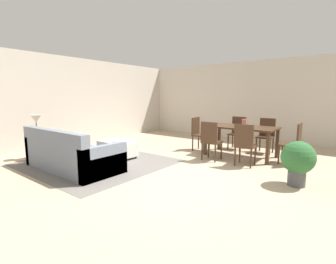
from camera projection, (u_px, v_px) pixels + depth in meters
ground_plane at (173, 177)px, 4.62m from camera, size 10.80×10.80×0.00m
wall_back at (261, 101)px, 8.33m from camera, size 9.00×0.12×2.70m
wall_left at (66, 101)px, 7.55m from camera, size 0.12×11.00×2.70m
area_rug at (98, 162)px, 5.61m from camera, size 3.00×2.80×0.01m
couch at (71, 156)px, 5.07m from camera, size 2.17×1.00×0.86m
ottoman_table at (117, 148)px, 6.04m from camera, size 0.95×0.52×0.41m
side_table at (38, 141)px, 5.86m from camera, size 0.40×0.40×0.54m
table_lamp at (36, 120)px, 5.79m from camera, size 0.26×0.26×0.53m
dining_table at (241, 130)px, 6.12m from camera, size 1.67×0.92×0.76m
dining_chair_near_left at (210, 139)px, 5.72m from camera, size 0.41×0.41×0.92m
dining_chair_near_right at (245, 143)px, 5.24m from camera, size 0.43×0.43×0.92m
dining_chair_far_left at (238, 131)px, 7.03m from camera, size 0.41×0.41×0.92m
dining_chair_far_right at (266, 133)px, 6.54m from camera, size 0.41×0.41×0.92m
dining_chair_head_east at (294, 141)px, 5.39m from camera, size 0.41×0.41×0.92m
dining_chair_head_west at (199, 132)px, 6.84m from camera, size 0.42×0.42×0.92m
vase_centerpiece at (244, 123)px, 6.02m from camera, size 0.12×0.12×0.19m
book_on_ottoman at (118, 142)px, 5.89m from camera, size 0.27×0.21×0.03m
potted_plant at (298, 160)px, 4.09m from camera, size 0.55×0.55×0.76m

